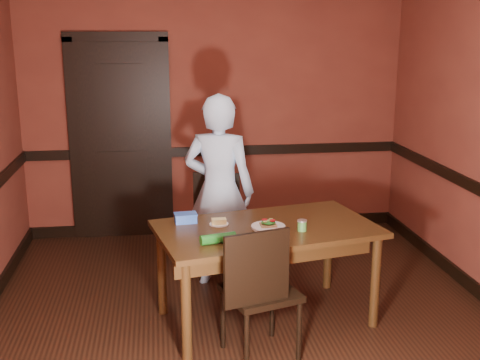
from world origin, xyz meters
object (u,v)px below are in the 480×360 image
object	(u,v)px
chair_near	(260,290)
sandwich_plate	(268,226)
cheese_saucer	(219,222)
chair_far	(224,227)
dining_table	(266,274)
sauce_jar	(302,225)
food_tub	(186,218)
person	(219,191)

from	to	relation	value
chair_near	sandwich_plate	bearing A→B (deg)	-123.06
chair_near	cheese_saucer	size ratio (longest dim) A/B	6.67
chair_far	chair_near	size ratio (longest dim) A/B	0.95
chair_far	chair_near	xyz separation A→B (m)	(0.09, -1.41, 0.02)
dining_table	chair_near	bearing A→B (deg)	-116.45
chair_near	sauce_jar	xyz separation A→B (m)	(0.37, 0.37, 0.32)
cheese_saucer	food_tub	bearing A→B (deg)	160.68
chair_far	cheese_saucer	bearing A→B (deg)	-86.26
cheese_saucer	person	bearing A→B (deg)	83.76
sauce_jar	cheese_saucer	bearing A→B (deg)	158.98
chair_near	sauce_jar	world-z (taller)	chair_near
dining_table	chair_far	bearing A→B (deg)	91.95
sandwich_plate	food_tub	size ratio (longest dim) A/B	1.40
food_tub	dining_table	bearing A→B (deg)	-21.84
chair_near	cheese_saucer	distance (m)	0.70
sauce_jar	cheese_saucer	distance (m)	0.63
sandwich_plate	food_tub	xyz separation A→B (m)	(-0.60, 0.21, 0.02)
chair_near	person	bearing A→B (deg)	-100.16
cheese_saucer	chair_far	bearing A→B (deg)	81.26
chair_near	food_tub	world-z (taller)	chair_near
person	cheese_saucer	world-z (taller)	person
dining_table	sandwich_plate	size ratio (longest dim) A/B	6.36
sauce_jar	food_tub	size ratio (longest dim) A/B	0.46
dining_table	sandwich_plate	distance (m)	0.40
sandwich_plate	sauce_jar	world-z (taller)	sauce_jar
chair_near	cheese_saucer	bearing A→B (deg)	-86.89
sandwich_plate	food_tub	bearing A→B (deg)	160.35
chair_near	sandwich_plate	size ratio (longest dim) A/B	3.79
chair_far	cheese_saucer	world-z (taller)	chair_far
dining_table	sandwich_plate	xyz separation A→B (m)	(0.01, -0.03, 0.39)
chair_far	sandwich_plate	size ratio (longest dim) A/B	3.61
chair_far	food_tub	distance (m)	0.88
dining_table	sandwich_plate	bearing A→B (deg)	-93.06
chair_near	person	world-z (taller)	person
sandwich_plate	chair_far	bearing A→B (deg)	103.50
sandwich_plate	cheese_saucer	xyz separation A→B (m)	(-0.35, 0.13, -0.00)
sandwich_plate	sauce_jar	size ratio (longest dim) A/B	3.08
chair_near	sauce_jar	size ratio (longest dim) A/B	11.66
person	sandwich_plate	bearing A→B (deg)	129.56
dining_table	food_tub	distance (m)	0.74
chair_far	chair_near	distance (m)	1.41
cheese_saucer	dining_table	bearing A→B (deg)	-15.05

